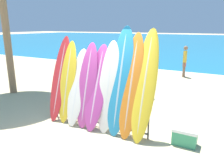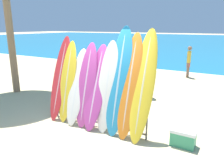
% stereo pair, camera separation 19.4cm
% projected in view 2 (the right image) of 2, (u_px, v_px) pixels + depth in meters
% --- Properties ---
extents(ground_plane, '(160.00, 160.00, 0.00)m').
position_uv_depth(ground_plane, '(89.00, 134.00, 5.38)').
color(ground_plane, '#CCB789').
extents(ocean_water, '(120.00, 60.00, 0.01)m').
position_uv_depth(ocean_water, '(221.00, 42.00, 37.00)').
color(ocean_water, teal).
rests_on(ocean_water, ground_plane).
extents(surfboard_rack, '(2.82, 0.04, 0.95)m').
position_uv_depth(surfboard_rack, '(97.00, 108.00, 5.65)').
color(surfboard_rack, '#47474C').
rests_on(surfboard_rack, ground_plane).
extents(surfboard_slot_0, '(0.50, 0.84, 2.31)m').
position_uv_depth(surfboard_slot_0, '(60.00, 78.00, 6.14)').
color(surfboard_slot_0, red).
rests_on(surfboard_slot_0, ground_plane).
extents(surfboard_slot_1, '(0.50, 0.66, 2.20)m').
position_uv_depth(surfboard_slot_1, '(68.00, 82.00, 5.97)').
color(surfboard_slot_1, yellow).
rests_on(surfboard_slot_1, ground_plane).
extents(surfboard_slot_2, '(0.52, 0.78, 2.00)m').
position_uv_depth(surfboard_slot_2, '(77.00, 87.00, 5.81)').
color(surfboard_slot_2, silver).
rests_on(surfboard_slot_2, ground_plane).
extents(surfboard_slot_3, '(0.54, 0.71, 2.18)m').
position_uv_depth(surfboard_slot_3, '(86.00, 85.00, 5.66)').
color(surfboard_slot_3, '#B23D8E').
rests_on(surfboard_slot_3, ground_plane).
extents(surfboard_slot_4, '(0.56, 0.85, 2.14)m').
position_uv_depth(surfboard_slot_4, '(96.00, 87.00, 5.53)').
color(surfboard_slot_4, '#B23D8E').
rests_on(surfboard_slot_4, ground_plane).
extents(surfboard_slot_5, '(0.54, 0.63, 2.25)m').
position_uv_depth(surfboard_slot_5, '(107.00, 87.00, 5.36)').
color(surfboard_slot_5, silver).
rests_on(surfboard_slot_5, ground_plane).
extents(surfboard_slot_6, '(0.59, 0.79, 2.60)m').
position_uv_depth(surfboard_slot_6, '(119.00, 81.00, 5.21)').
color(surfboard_slot_6, teal).
rests_on(surfboard_slot_6, ground_plane).
extents(surfboard_slot_7, '(0.51, 0.81, 2.45)m').
position_uv_depth(surfboard_slot_7, '(130.00, 86.00, 5.07)').
color(surfboard_slot_7, orange).
rests_on(surfboard_slot_7, ground_plane).
extents(surfboard_slot_8, '(0.52, 0.92, 2.55)m').
position_uv_depth(surfboard_slot_8, '(143.00, 86.00, 4.92)').
color(surfboard_slot_8, yellow).
rests_on(surfboard_slot_8, ground_plane).
extents(person_near_water, '(0.28, 0.23, 1.69)m').
position_uv_depth(person_near_water, '(147.00, 72.00, 8.03)').
color(person_near_water, '#A87A5B').
rests_on(person_near_water, ground_plane).
extents(person_mid_beach, '(0.21, 0.27, 1.60)m').
position_uv_depth(person_mid_beach, '(189.00, 60.00, 11.10)').
color(person_mid_beach, '#846047').
rests_on(person_mid_beach, ground_plane).
extents(cooler_box, '(0.53, 0.32, 0.38)m').
position_uv_depth(cooler_box, '(183.00, 138.00, 4.80)').
color(cooler_box, '#389366').
rests_on(cooler_box, ground_plane).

